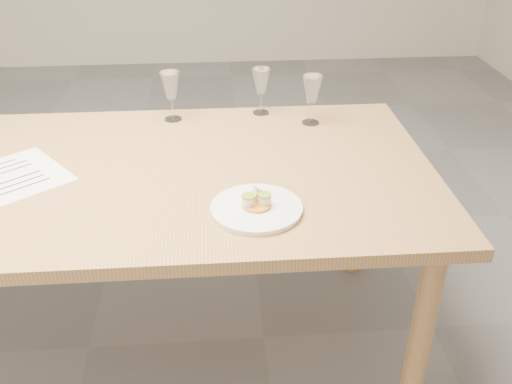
{
  "coord_description": "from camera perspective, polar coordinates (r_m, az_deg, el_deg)",
  "views": [
    {
      "loc": [
        0.51,
        -1.61,
        1.6
      ],
      "look_at": [
        0.62,
        -0.25,
        0.8
      ],
      "focal_mm": 40.0,
      "sensor_mm": 36.0,
      "label": 1
    }
  ],
  "objects": [
    {
      "name": "ground",
      "position": [
        2.33,
        -16.35,
        -14.68
      ],
      "size": [
        7.0,
        7.0,
        0.0
      ],
      "primitive_type": "plane",
      "color": "slate",
      "rests_on": "ground"
    },
    {
      "name": "wine_glass_3",
      "position": [
        2.18,
        0.51,
        10.9
      ],
      "size": [
        0.07,
        0.07,
        0.18
      ],
      "color": "white",
      "rests_on": "dining_table"
    },
    {
      "name": "recipe_sheet",
      "position": [
        1.92,
        -22.53,
        1.65
      ],
      "size": [
        0.38,
        0.39,
        0.0
      ],
      "rotation": [
        0.0,
        0.0,
        0.66
      ],
      "color": "white",
      "rests_on": "dining_table"
    },
    {
      "name": "wine_glass_2",
      "position": [
        2.15,
        -8.53,
        10.35
      ],
      "size": [
        0.07,
        0.07,
        0.18
      ],
      "color": "white",
      "rests_on": "dining_table"
    },
    {
      "name": "dining_table",
      "position": [
        1.92,
        -19.24,
        0.0
      ],
      "size": [
        2.4,
        1.0,
        0.75
      ],
      "color": "#B1804D",
      "rests_on": "ground"
    },
    {
      "name": "dinner_plate",
      "position": [
        1.58,
        0.07,
        -1.57
      ],
      "size": [
        0.26,
        0.26,
        0.07
      ],
      "rotation": [
        0.0,
        0.0,
        -0.18
      ],
      "color": "white",
      "rests_on": "dining_table"
    },
    {
      "name": "wine_glass_4",
      "position": [
        2.1,
        5.63,
        10.07
      ],
      "size": [
        0.07,
        0.07,
        0.18
      ],
      "color": "white",
      "rests_on": "dining_table"
    }
  ]
}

